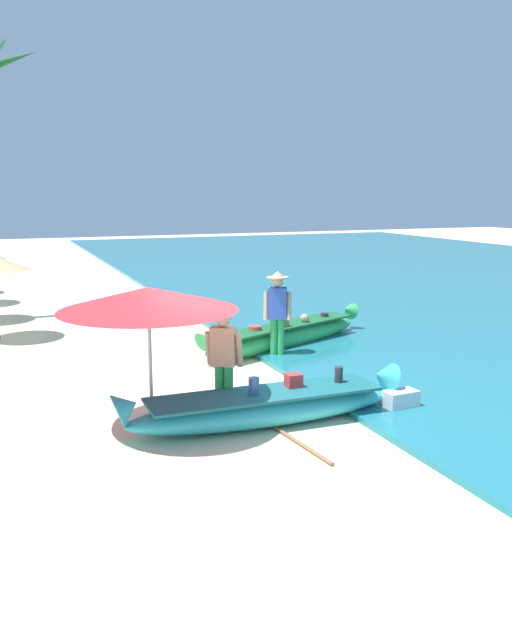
# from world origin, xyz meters

# --- Properties ---
(ground_plane) EXTENTS (80.00, 80.00, 0.00)m
(ground_plane) POSITION_xyz_m (0.00, 0.00, 0.00)
(ground_plane) COLOR beige
(boat_cyan_foreground) EXTENTS (4.38, 0.86, 0.79)m
(boat_cyan_foreground) POSITION_xyz_m (0.27, -0.64, 0.27)
(boat_cyan_foreground) COLOR #33B2BC
(boat_cyan_foreground) RESTS_ON ground
(boat_green_midground) EXTENTS (4.54, 2.30, 0.79)m
(boat_green_midground) POSITION_xyz_m (2.46, 3.48, 0.29)
(boat_green_midground) COLOR #38B760
(boat_green_midground) RESTS_ON ground
(person_vendor_hatted) EXTENTS (0.58, 0.45, 1.78)m
(person_vendor_hatted) POSITION_xyz_m (1.94, 2.72, 1.03)
(person_vendor_hatted) COLOR green
(person_vendor_hatted) RESTS_ON ground
(person_tourist_customer) EXTENTS (0.56, 0.48, 1.62)m
(person_tourist_customer) POSITION_xyz_m (-0.19, -0.16, 0.91)
(person_tourist_customer) COLOR green
(person_tourist_customer) RESTS_ON ground
(patio_umbrella_large) EXTENTS (2.48, 2.48, 2.04)m
(patio_umbrella_large) POSITION_xyz_m (-1.28, -0.21, 1.87)
(patio_umbrella_large) COLOR #B7B7BC
(patio_umbrella_large) RESTS_ON ground
(cooler_box) EXTENTS (0.53, 0.33, 0.34)m
(cooler_box) POSITION_xyz_m (2.39, -0.91, 0.17)
(cooler_box) COLOR silver
(cooler_box) RESTS_ON ground
(paddle) EXTENTS (0.39, 1.78, 0.05)m
(paddle) POSITION_xyz_m (0.36, -1.20, 0.03)
(paddle) COLOR #8E6B47
(paddle) RESTS_ON ground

